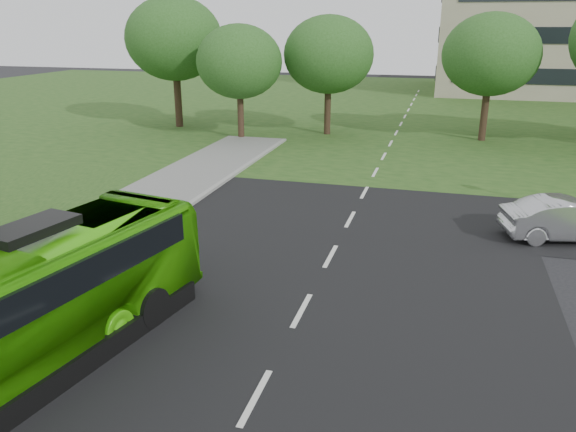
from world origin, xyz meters
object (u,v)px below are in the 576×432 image
object	(u,v)px
tree_park_a	(239,62)
tree_park_b	(329,55)
tree_park_c	(491,55)
tree_park_f	(174,39)
bus	(0,318)
sedan	(569,219)

from	to	relation	value
tree_park_a	tree_park_b	distance (m)	6.35
tree_park_c	tree_park_f	xyz separation A→B (m)	(-22.45, -0.57, 0.86)
tree_park_f	bus	size ratio (longest dim) A/B	0.85
tree_park_a	bus	size ratio (longest dim) A/B	0.68
bus	sedan	size ratio (longest dim) A/B	2.39
sedan	tree_park_c	bearing A→B (deg)	-7.61
tree_park_f	sedan	bearing A→B (deg)	-36.48
tree_park_b	tree_park_c	xyz separation A→B (m)	(10.72, 0.54, 0.12)
tree_park_a	sedan	world-z (taller)	tree_park_a
tree_park_a	tree_park_f	world-z (taller)	tree_park_f
tree_park_f	sedan	size ratio (longest dim) A/B	2.03
tree_park_c	tree_park_b	bearing A→B (deg)	-177.11
tree_park_c	bus	xyz separation A→B (m)	(-11.40, -31.66, -4.10)
tree_park_a	sedan	size ratio (longest dim) A/B	1.62
tree_park_c	sedan	xyz separation A→B (m)	(2.20, -18.80, -4.90)
tree_park_c	sedan	size ratio (longest dim) A/B	1.77
tree_park_f	sedan	xyz separation A→B (m)	(24.66, -18.23, -5.76)
tree_park_a	tree_park_c	size ratio (longest dim) A/B	0.91
sedan	bus	bearing A→B (deg)	119.10
tree_park_a	sedan	bearing A→B (deg)	-39.18
tree_park_a	tree_park_c	bearing A→B (deg)	13.45
tree_park_b	tree_park_f	bearing A→B (deg)	-179.88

